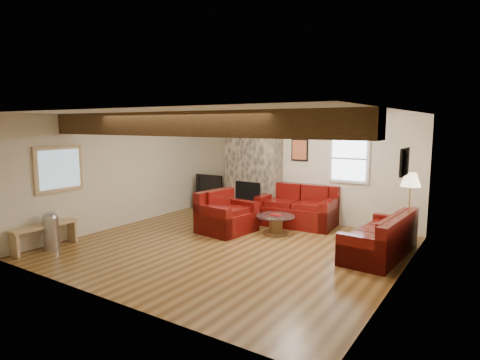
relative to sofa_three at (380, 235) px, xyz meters
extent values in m
plane|color=brown|center=(-2.48, -1.07, -0.38)|extent=(8.00, 8.00, 0.00)
plane|color=silver|center=(-2.48, -1.07, 2.12)|extent=(8.00, 8.00, 0.00)
plane|color=beige|center=(-2.48, 1.68, 0.87)|extent=(8.00, 0.00, 8.00)
plane|color=beige|center=(-2.48, -3.82, 0.87)|extent=(8.00, 0.00, 8.00)
plane|color=beige|center=(-5.48, -1.07, 0.87)|extent=(0.00, 7.50, 7.50)
plane|color=beige|center=(0.52, -1.07, 0.87)|extent=(0.00, 7.50, 7.50)
cube|color=black|center=(-2.48, -2.32, 1.93)|extent=(6.00, 0.36, 0.38)
cube|color=#352F29|center=(-3.48, 1.43, 0.87)|extent=(1.40, 0.50, 2.50)
cube|color=black|center=(-3.48, 1.18, 0.07)|extent=(0.70, 0.06, 0.90)
cube|color=#352F29|center=(-3.48, 1.13, -0.34)|extent=(1.00, 0.25, 0.08)
cylinder|color=#422A15|center=(-2.19, 0.22, -0.36)|extent=(0.54, 0.54, 0.04)
cylinder|color=#422A15|center=(-2.19, 0.22, -0.19)|extent=(0.29, 0.29, 0.36)
cylinder|color=silver|center=(-2.19, 0.22, 0.01)|extent=(0.81, 0.81, 0.02)
cube|color=maroon|center=(-2.19, 0.22, 0.04)|extent=(0.23, 0.16, 0.03)
cube|color=black|center=(-4.84, 1.46, -0.15)|extent=(0.92, 0.37, 0.46)
imported|color=black|center=(-4.84, 1.46, 0.33)|extent=(0.86, 0.11, 0.50)
cylinder|color=#A88B46|center=(0.32, 0.79, -0.36)|extent=(0.25, 0.25, 0.03)
cylinder|color=#A88B46|center=(0.32, 0.79, 0.26)|extent=(0.03, 0.03, 1.27)
cone|color=beige|center=(0.32, 0.79, 0.91)|extent=(0.36, 0.36, 0.25)
camera|label=1|loc=(1.69, -7.08, 1.94)|focal=30.00mm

